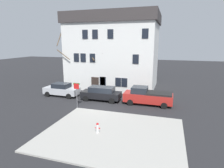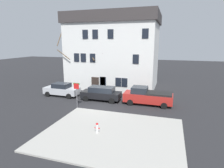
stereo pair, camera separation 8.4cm
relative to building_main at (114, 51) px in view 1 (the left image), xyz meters
The scene contains 11 objects.
ground_plane 11.68m from the building_main, 81.37° to the right, with size 120.00×120.00×0.00m, color #262628.
sidewalk_slab 17.43m from the building_main, 73.51° to the right, with size 10.52×8.54×0.12m, color #A8A59E.
building_main is the anchor object (origin of this frame).
tree_bare_near 7.36m from the building_main, 148.54° to the right, with size 2.61×2.61×9.01m.
tree_bare_mid 4.53m from the building_main, 113.06° to the right, with size 2.48×2.45×6.48m.
car_silver_sedan 10.29m from the building_main, 121.89° to the right, with size 4.66×2.08×1.71m.
car_black_wagon 9.33m from the building_main, 83.99° to the right, with size 4.81×2.05×1.71m.
pickup_truck_red 11.15m from the building_main, 50.92° to the right, with size 5.43×2.23×1.99m.
fire_hydrant 17.34m from the building_main, 77.50° to the right, with size 0.42×0.22×0.80m.
street_sign_pole 11.88m from the building_main, 93.69° to the right, with size 0.76×0.07×2.73m.
bicycle_leaning 7.04m from the building_main, 133.14° to the right, with size 1.64×0.70×1.03m.
Camera 1 is at (7.06, -18.45, 6.94)m, focal length 30.07 mm.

